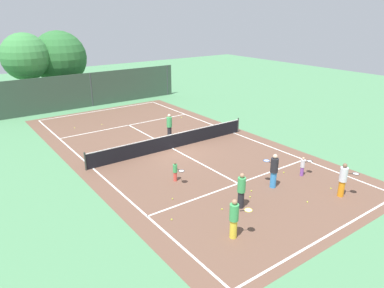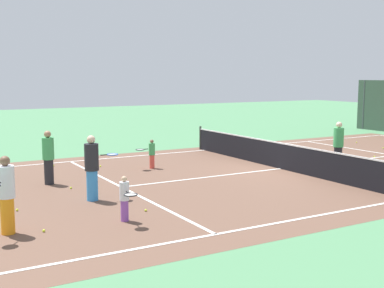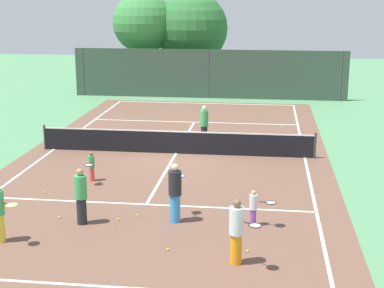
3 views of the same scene
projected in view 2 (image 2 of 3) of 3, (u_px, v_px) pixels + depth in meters
ground_plane at (280, 169)px, 19.05m from camera, size 80.00×80.00×0.00m
court_surface at (280, 169)px, 19.04m from camera, size 13.00×25.00×0.01m
tennis_net at (281, 155)px, 18.98m from camera, size 11.90×0.10×1.10m
player_0 at (338, 145)px, 19.00m from camera, size 0.38×0.38×1.77m
player_1 at (6, 194)px, 11.09m from camera, size 0.89×0.76×1.75m
player_2 at (48, 157)px, 16.22m from camera, size 0.37×0.37×1.74m
player_3 at (92, 167)px, 14.10m from camera, size 0.43×0.97×1.84m
player_5 at (151, 153)px, 19.06m from camera, size 0.36×0.81×1.10m
player_6 at (125, 198)px, 12.09m from camera, size 0.81×0.36×1.11m
tennis_ball_1 at (383, 148)px, 24.33m from camera, size 0.07×0.07×0.07m
tennis_ball_2 at (17, 210)px, 13.09m from camera, size 0.07×0.07×0.07m
tennis_ball_3 at (44, 231)px, 11.33m from camera, size 0.07×0.07×0.07m
tennis_ball_4 at (53, 166)px, 19.55m from camera, size 0.07×0.07×0.07m
tennis_ball_5 at (146, 210)px, 13.05m from camera, size 0.07×0.07×0.07m
tennis_ball_6 at (374, 157)px, 21.72m from camera, size 0.07×0.07×0.07m
tennis_ball_7 at (53, 178)px, 17.23m from camera, size 0.07×0.07×0.07m
tennis_ball_8 at (357, 142)px, 26.33m from camera, size 0.07×0.07×0.07m
tennis_ball_9 at (100, 166)px, 19.42m from camera, size 0.07×0.07×0.07m
tennis_ball_10 at (89, 190)px, 15.43m from camera, size 0.07×0.07×0.07m
tennis_ball_11 at (71, 188)px, 15.66m from camera, size 0.07×0.07×0.07m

